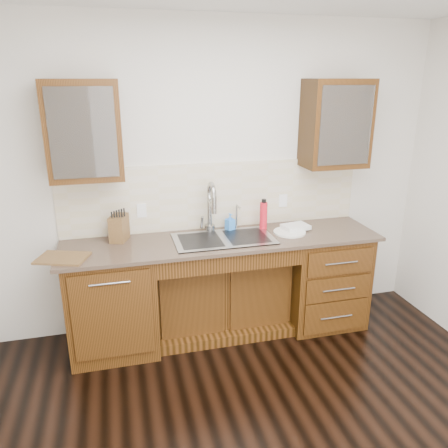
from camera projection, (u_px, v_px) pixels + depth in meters
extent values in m
cube|color=silver|center=(213.00, 178.00, 3.90)|extent=(4.00, 0.10, 2.70)
cube|color=#593014|center=(113.00, 301.00, 3.64)|extent=(0.70, 0.62, 0.88)
cube|color=#593014|center=(220.00, 292.00, 3.97)|extent=(1.20, 0.44, 0.70)
cube|color=#593014|center=(321.00, 276.00, 4.08)|extent=(0.70, 0.62, 0.88)
cube|color=#84705B|center=(223.00, 240.00, 3.70)|extent=(2.70, 0.65, 0.03)
cube|color=beige|center=(215.00, 196.00, 3.89)|extent=(2.70, 0.02, 0.59)
cube|color=#9E9EA5|center=(224.00, 249.00, 3.71)|extent=(0.84, 0.46, 0.19)
cylinder|color=#999993|center=(210.00, 210.00, 3.82)|extent=(0.04, 0.04, 0.40)
cylinder|color=#999993|center=(237.00, 216.00, 3.91)|extent=(0.02, 0.02, 0.24)
cube|color=#593014|center=(84.00, 131.00, 3.30)|extent=(0.55, 0.34, 0.75)
cube|color=#593014|center=(336.00, 124.00, 3.79)|extent=(0.55, 0.34, 0.75)
cube|color=white|center=(142.00, 211.00, 3.76)|extent=(0.08, 0.01, 0.12)
cube|color=white|center=(283.00, 201.00, 4.06)|extent=(0.08, 0.01, 0.12)
imported|color=#3588EB|center=(230.00, 222.00, 3.88)|extent=(0.09, 0.09, 0.16)
cylinder|color=red|center=(263.00, 216.00, 3.89)|extent=(0.08, 0.08, 0.25)
cylinder|color=white|center=(290.00, 232.00, 3.83)|extent=(0.37, 0.37, 0.02)
cube|color=white|center=(296.00, 227.00, 3.89)|extent=(0.25, 0.20, 0.04)
cube|color=brown|center=(119.00, 228.00, 3.63)|extent=(0.18, 0.22, 0.22)
cube|color=#9E7B43|center=(62.00, 258.00, 3.28)|extent=(0.43, 0.36, 0.02)
imported|color=white|center=(71.00, 137.00, 3.30)|extent=(0.15, 0.15, 0.11)
imported|color=silver|center=(93.00, 138.00, 3.34)|extent=(0.12, 0.12, 0.09)
imported|color=white|center=(322.00, 130.00, 3.78)|extent=(0.16, 0.16, 0.10)
imported|color=white|center=(344.00, 130.00, 3.83)|extent=(0.12, 0.12, 0.10)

